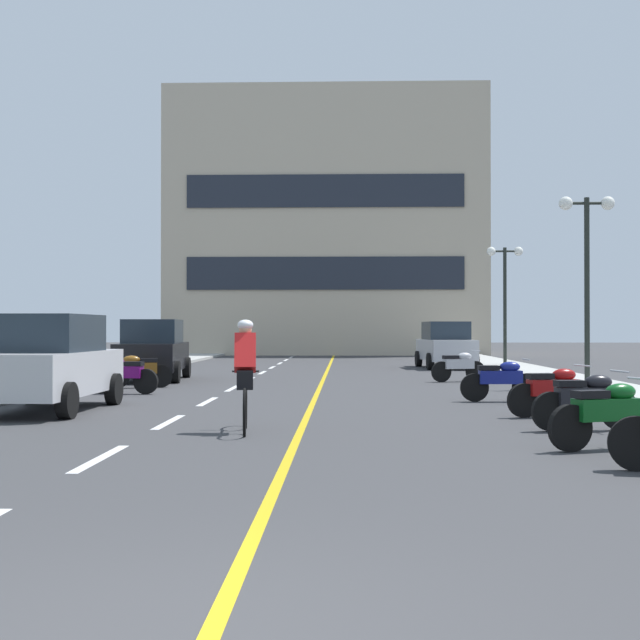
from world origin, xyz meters
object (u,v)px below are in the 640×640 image
Objects in this scene: street_lamp_far at (505,277)px; motorcycle_8 at (459,366)px; parked_car_near at (48,362)px; motorcycle_3 at (586,400)px; motorcycle_2 at (608,413)px; cyclist_rider at (245,373)px; motorcycle_4 at (554,390)px; street_lamp_mid at (587,246)px; parked_car_far at (446,345)px; motorcycle_5 at (501,379)px; motorcycle_7 at (139,370)px; motorcycle_6 at (123,374)px; parked_car_mid at (153,350)px.

street_lamp_far is 10.68m from motorcycle_8.
motorcycle_8 is (-3.12, -9.71, -3.14)m from street_lamp_far.
motorcycle_3 is at bearing -17.08° from parked_car_near.
motorcycle_2 is 5.21m from cyclist_rider.
motorcycle_4 is (0.30, 4.10, 0.00)m from motorcycle_2.
street_lamp_mid is 2.93× the size of motorcycle_4.
parked_car_far is 2.64× the size of motorcycle_2.
motorcycle_5 and motorcycle_8 have the same top height.
parked_car_far is 15.50m from motorcycle_5.
parked_car_near reaches higher than motorcycle_7.
motorcycle_8 is at bearing 29.76° from motorcycle_6.
parked_car_mid is 15.62m from motorcycle_3.
motorcycle_4 is 11.51m from motorcycle_7.
motorcycle_6 is (-11.64, -2.56, -3.26)m from street_lamp_mid.
motorcycle_8 is at bearing 91.73° from motorcycle_3.
street_lamp_far is 15.57m from parked_car_mid.
street_lamp_mid is 1.04× the size of street_lamp_far.
street_lamp_mid reaches higher than parked_car_mid.
motorcycle_5 is at bearing 90.49° from motorcycle_2.
motorcycle_8 is at bearing 89.99° from motorcycle_5.
motorcycle_7 is (-8.70, 3.94, 0.00)m from motorcycle_5.
parked_car_far is 2.53× the size of motorcycle_5.
motorcycle_6 is at bearing -150.24° from motorcycle_8.
motorcycle_7 is (-11.76, -0.54, -3.26)m from street_lamp_mid.
motorcycle_3 is 11.43m from motorcycle_6.
motorcycle_8 is 13.22m from cyclist_rider.
street_lamp_mid is 10.56m from motorcycle_3.
parked_car_near is 12.79m from motorcycle_8.
parked_car_far is at bearing 102.55° from street_lamp_mid.
street_lamp_mid is 2.90× the size of motorcycle_6.
cyclist_rider reaches higher than motorcycle_7.
parked_car_mid is at bearing -142.65° from street_lamp_far.
parked_car_far is 2.54× the size of motorcycle_3.
street_lamp_mid is at bearing -90.29° from street_lamp_far.
motorcycle_2 is 0.97× the size of motorcycle_4.
motorcycle_6 is (-8.64, 9.20, 0.00)m from motorcycle_2.
parked_car_near is at bearing -88.97° from parked_car_mid.
street_lamp_far reaches higher than motorcycle_6.
motorcycle_3 is (-2.70, -9.68, -3.26)m from street_lamp_mid.
parked_car_far is 22.76m from motorcycle_2.
motorcycle_2 is 0.97× the size of motorcycle_3.
motorcycle_2 is (-3.06, -23.82, -3.14)m from street_lamp_far.
parked_car_near is at bearing 174.92° from motorcycle_4.
parked_car_near is 2.54× the size of motorcycle_7.
parked_car_far is 21.65m from cyclist_rider.
motorcycle_2 is at bearing -28.79° from parked_car_near.
motorcycle_4 is 0.99× the size of motorcycle_6.
parked_car_near is 0.98× the size of parked_car_far.
parked_car_mid is 5.36m from motorcycle_6.
motorcycle_8 is at bearing -107.81° from street_lamp_far.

